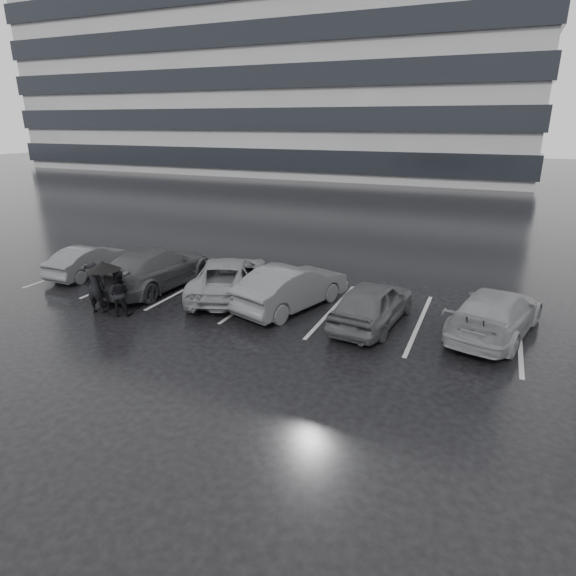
# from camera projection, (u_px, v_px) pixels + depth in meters

# --- Properties ---
(ground) EXTENTS (160.00, 160.00, 0.00)m
(ground) POSITION_uv_depth(u_px,v_px,m) (285.00, 336.00, 13.81)
(ground) COLOR black
(ground) RESTS_ON ground
(office_building) EXTENTS (61.00, 26.00, 29.00)m
(office_building) POSITION_uv_depth(u_px,v_px,m) (278.00, 47.00, 58.93)
(office_building) COLOR gray
(office_building) RESTS_ON ground
(car_main) EXTENTS (2.02, 4.14, 1.36)m
(car_main) POSITION_uv_depth(u_px,v_px,m) (373.00, 303.00, 14.42)
(car_main) COLOR black
(car_main) RESTS_ON ground
(car_west_a) EXTENTS (2.76, 4.61, 1.44)m
(car_west_a) POSITION_uv_depth(u_px,v_px,m) (292.00, 287.00, 15.70)
(car_west_a) COLOR #2D2D2F
(car_west_a) RESTS_ON ground
(car_west_b) EXTENTS (3.75, 5.34, 1.35)m
(car_west_b) POSITION_uv_depth(u_px,v_px,m) (229.00, 277.00, 16.86)
(car_west_b) COLOR #525255
(car_west_b) RESTS_ON ground
(car_west_c) EXTENTS (2.24, 5.15, 1.47)m
(car_west_c) POSITION_uv_depth(u_px,v_px,m) (156.00, 268.00, 17.65)
(car_west_c) COLOR black
(car_west_c) RESTS_ON ground
(car_west_d) EXTENTS (1.27, 3.60, 1.18)m
(car_west_d) POSITION_uv_depth(u_px,v_px,m) (89.00, 261.00, 19.12)
(car_west_d) COLOR #2D2D2F
(car_west_d) RESTS_ON ground
(car_east) EXTENTS (2.90, 4.88, 1.33)m
(car_east) POSITION_uv_depth(u_px,v_px,m) (496.00, 313.00, 13.74)
(car_east) COLOR #525255
(car_east) RESTS_ON ground
(pedestrian_left) EXTENTS (0.70, 0.54, 1.69)m
(pedestrian_left) POSITION_uv_depth(u_px,v_px,m) (95.00, 288.00, 15.25)
(pedestrian_left) COLOR black
(pedestrian_left) RESTS_ON ground
(pedestrian_right) EXTENTS (0.87, 0.79, 1.46)m
(pedestrian_right) POSITION_uv_depth(u_px,v_px,m) (119.00, 293.00, 15.08)
(pedestrian_right) COLOR black
(pedestrian_right) RESTS_ON ground
(umbrella) EXTENTS (1.05, 1.05, 1.77)m
(umbrella) POSITION_uv_depth(u_px,v_px,m) (103.00, 266.00, 14.82)
(umbrella) COLOR black
(umbrella) RESTS_ON ground
(stall_stripes) EXTENTS (19.72, 5.00, 0.00)m
(stall_stripes) POSITION_uv_depth(u_px,v_px,m) (293.00, 303.00, 16.27)
(stall_stripes) COLOR #98989B
(stall_stripes) RESTS_ON ground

